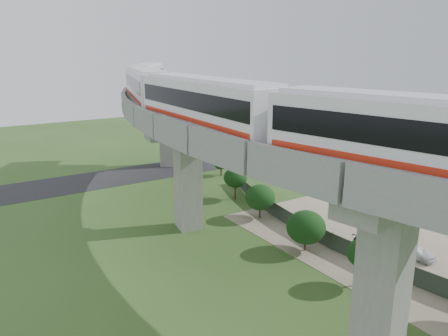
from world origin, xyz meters
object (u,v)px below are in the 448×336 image
at_px(car_white, 413,250).
at_px(car_dark, 373,236).
at_px(metro_train, 197,94).
at_px(car_red, 387,225).

xyz_separation_m(car_white, car_dark, (-0.59, 3.39, 0.02)).
relative_size(metro_train, car_red, 18.27).
bearing_deg(car_dark, car_red, -80.70).
bearing_deg(car_red, metro_train, -134.95).
distance_m(metro_train, car_white, 21.11).
height_order(car_red, car_dark, car_dark).
height_order(metro_train, car_white, metro_train).
bearing_deg(metro_train, car_white, -47.56).
relative_size(car_white, car_red, 1.05).
distance_m(car_white, car_red, 5.22).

